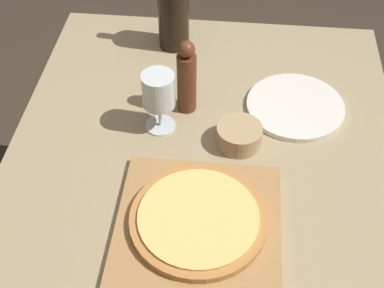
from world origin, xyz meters
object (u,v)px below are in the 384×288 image
object	(u,v)px
wine_bottle	(173,8)
small_bowl	(239,135)
pizza	(198,219)
pepper_mill	(187,78)
wine_glass	(159,92)

from	to	relation	value
wine_bottle	small_bowl	size ratio (longest dim) A/B	2.83
wine_bottle	small_bowl	bearing A→B (deg)	-61.89
small_bowl	pizza	bearing A→B (deg)	-106.39
pizza	pepper_mill	size ratio (longest dim) A/B	1.40
pizza	wine_glass	distance (m)	0.33
pizza	wine_bottle	bearing A→B (deg)	101.50
pizza	small_bowl	xyz separation A→B (m)	(0.08, 0.26, -0.00)
pizza	wine_bottle	size ratio (longest dim) A/B	0.93
wine_glass	pepper_mill	bearing A→B (deg)	51.96
wine_glass	small_bowl	bearing A→B (deg)	-11.15
pepper_mill	small_bowl	distance (m)	0.20
pepper_mill	wine_glass	size ratio (longest dim) A/B	1.28
pizza	wine_glass	xyz separation A→B (m)	(-0.12, 0.30, 0.08)
pizza	small_bowl	bearing A→B (deg)	73.61
pepper_mill	wine_glass	distance (m)	0.10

